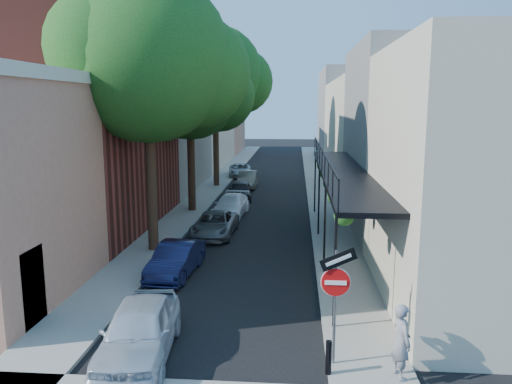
% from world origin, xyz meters
% --- Properties ---
extents(road_surface, '(6.00, 64.00, 0.01)m').
position_xyz_m(road_surface, '(0.00, 30.00, 0.01)').
color(road_surface, black).
rests_on(road_surface, ground).
extents(sidewalk_left, '(2.00, 64.00, 0.12)m').
position_xyz_m(sidewalk_left, '(-4.00, 30.00, 0.06)').
color(sidewalk_left, gray).
rests_on(sidewalk_left, ground).
extents(sidewalk_right, '(2.00, 64.00, 0.12)m').
position_xyz_m(sidewalk_right, '(4.00, 30.00, 0.06)').
color(sidewalk_right, gray).
rests_on(sidewalk_right, ground).
extents(buildings_left, '(10.10, 59.10, 12.00)m').
position_xyz_m(buildings_left, '(-9.30, 28.76, 4.94)').
color(buildings_left, tan).
rests_on(buildings_left, ground).
extents(buildings_right, '(9.80, 55.00, 10.00)m').
position_xyz_m(buildings_right, '(8.99, 29.49, 4.42)').
color(buildings_right, beige).
rests_on(buildings_right, ground).
extents(sign_post, '(0.89, 0.17, 2.99)m').
position_xyz_m(sign_post, '(3.16, 0.97, 2.04)').
color(sign_post, '#595B60').
rests_on(sign_post, ground).
extents(bollard, '(0.14, 0.14, 0.80)m').
position_xyz_m(bollard, '(3.00, 0.50, 0.52)').
color(bollard, black).
rests_on(bollard, sidewalk_right).
extents(oak_near, '(7.48, 6.80, 11.42)m').
position_xyz_m(oak_near, '(-3.37, 10.26, 7.88)').
color(oak_near, '#322114').
rests_on(oak_near, ground).
extents(oak_mid, '(6.60, 6.00, 10.20)m').
position_xyz_m(oak_mid, '(-3.42, 18.23, 7.06)').
color(oak_mid, '#322114').
rests_on(oak_mid, ground).
extents(oak_far, '(7.70, 7.00, 11.90)m').
position_xyz_m(oak_far, '(-3.35, 27.27, 8.26)').
color(oak_far, '#322114').
rests_on(oak_far, ground).
extents(parked_car_a, '(2.03, 4.27, 1.41)m').
position_xyz_m(parked_car_a, '(-1.60, 1.12, 0.70)').
color(parked_car_a, silver).
rests_on(parked_car_a, ground).
extents(parked_car_b, '(1.55, 3.76, 1.21)m').
position_xyz_m(parked_car_b, '(-2.13, 7.09, 0.61)').
color(parked_car_b, '#111538').
rests_on(parked_car_b, ground).
extents(parked_car_c, '(1.96, 4.08, 1.12)m').
position_xyz_m(parked_car_c, '(-1.61, 12.75, 0.56)').
color(parked_car_c, '#5B5F63').
rests_on(parked_car_c, ground).
extents(parked_car_d, '(1.98, 4.19, 1.18)m').
position_xyz_m(parked_car_d, '(-1.41, 17.10, 0.59)').
color(parked_car_d, white).
rests_on(parked_car_d, ground).
extents(parked_car_e, '(1.75, 3.75, 1.24)m').
position_xyz_m(parked_car_e, '(-1.40, 21.86, 0.62)').
color(parked_car_e, black).
rests_on(parked_car_e, ground).
extents(parked_car_f, '(1.40, 3.81, 1.25)m').
position_xyz_m(parked_car_f, '(-1.40, 26.76, 0.62)').
color(parked_car_f, '#6A6459').
rests_on(parked_car_f, ground).
extents(parked_car_g, '(2.35, 4.28, 1.14)m').
position_xyz_m(parked_car_g, '(-2.60, 32.37, 0.57)').
color(parked_car_g, '#939DA6').
rests_on(parked_car_g, ground).
extents(pedestrian, '(0.57, 0.72, 1.73)m').
position_xyz_m(pedestrian, '(4.60, 0.50, 0.99)').
color(pedestrian, gray).
rests_on(pedestrian, sidewalk_right).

